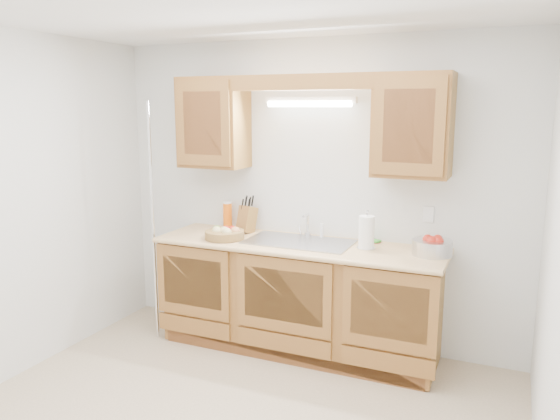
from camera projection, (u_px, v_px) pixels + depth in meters
The scene contains 17 objects.
room at pixel (224, 230), 3.18m from camera, with size 3.52×3.50×2.50m.
base_cabinets at pixel (298, 298), 4.41m from camera, with size 2.20×0.60×0.86m, color brown.
countertop at pixel (298, 245), 4.31m from camera, with size 2.30×0.63×0.04m, color #E3B977.
upper_cabinet_left at pixel (214, 123), 4.60m from camera, with size 0.55×0.33×0.75m, color brown.
upper_cabinet_right at pixel (413, 125), 3.95m from camera, with size 0.55×0.33×0.75m, color brown.
valance at pixel (299, 82), 4.08m from camera, with size 2.20×0.05×0.12m, color brown.
fluorescent_fixture at pixel (310, 102), 4.31m from camera, with size 0.76×0.08×0.08m.
sink at pixel (299, 251), 4.34m from camera, with size 0.84×0.46×0.36m.
wire_shelf_pole at pixel (153, 224), 4.53m from camera, with size 0.03×0.03×2.00m, color silver.
outlet_plate at pixel (428, 214), 4.17m from camera, with size 0.08×0.01×0.12m, color white.
fruit_basket at pixel (225, 233), 4.44m from camera, with size 0.39×0.39×0.10m.
knife_block at pixel (247, 219), 4.66m from camera, with size 0.15×0.21×0.33m.
orange_canister at pixel (228, 215), 4.80m from camera, with size 0.10×0.10×0.24m.
soap_bottle at pixel (247, 221), 4.66m from camera, with size 0.08×0.09×0.19m, color #297CCF.
sponge at pixel (373, 241), 4.33m from camera, with size 0.13×0.11×0.02m.
paper_towel at pixel (366, 233), 4.11m from camera, with size 0.14×0.14×0.30m.
apple_bowl at pixel (432, 246), 3.95m from camera, with size 0.32×0.32×0.15m.
Camera 1 is at (1.53, -2.71, 1.96)m, focal length 35.00 mm.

